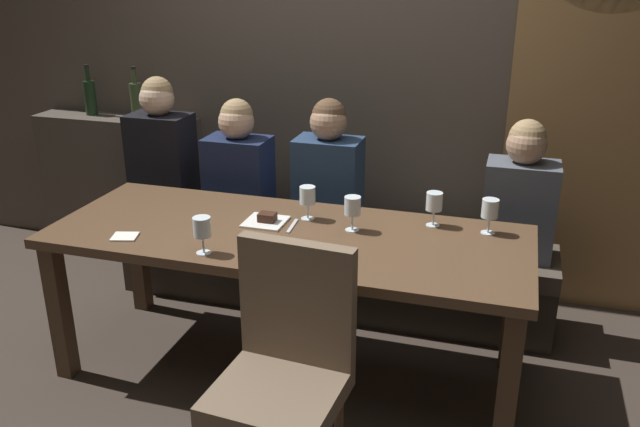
{
  "coord_description": "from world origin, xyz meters",
  "views": [
    {
      "loc": [
        0.95,
        -2.62,
        1.91
      ],
      "look_at": [
        0.15,
        0.02,
        0.84
      ],
      "focal_mm": 37.04,
      "sensor_mm": 36.0,
      "label": 1
    }
  ],
  "objects_px": {
    "wine_bottle_dark_red": "(90,96)",
    "wine_glass_near_right": "(490,210)",
    "diner_far_end": "(328,172)",
    "dining_table": "(288,250)",
    "chair_near_side": "(286,360)",
    "wine_glass_far_left": "(202,229)",
    "wine_glass_far_right": "(353,207)",
    "wine_glass_center_back": "(308,196)",
    "banquette_bench": "(329,269)",
    "wine_bottle_pale_label": "(136,99)",
    "diner_bearded": "(238,168)",
    "wine_glass_center_front": "(434,203)",
    "dessert_plate": "(266,220)",
    "fork_on_table": "(293,226)",
    "diner_near_end": "(521,194)",
    "diner_redhead": "(162,151)"
  },
  "relations": [
    {
      "from": "wine_glass_near_right",
      "to": "wine_glass_center_back",
      "type": "xyz_separation_m",
      "value": [
        -0.84,
        -0.07,
        0.0
      ]
    },
    {
      "from": "chair_near_side",
      "to": "wine_glass_far_left",
      "type": "xyz_separation_m",
      "value": [
        -0.51,
        0.4,
        0.29
      ]
    },
    {
      "from": "dessert_plate",
      "to": "chair_near_side",
      "type": "bearing_deg",
      "value": -64.56
    },
    {
      "from": "diner_far_end",
      "to": "diner_bearded",
      "type": "bearing_deg",
      "value": -176.68
    },
    {
      "from": "wine_bottle_dark_red",
      "to": "wine_glass_near_right",
      "type": "distance_m",
      "value": 2.74
    },
    {
      "from": "wine_bottle_dark_red",
      "to": "wine_glass_far_left",
      "type": "bearing_deg",
      "value": -43.01
    },
    {
      "from": "diner_far_end",
      "to": "wine_bottle_dark_red",
      "type": "bearing_deg",
      "value": 168.7
    },
    {
      "from": "banquette_bench",
      "to": "wine_glass_far_left",
      "type": "distance_m",
      "value": 1.22
    },
    {
      "from": "wine_bottle_dark_red",
      "to": "wine_glass_far_left",
      "type": "xyz_separation_m",
      "value": [
        1.47,
        -1.37,
        -0.22
      ]
    },
    {
      "from": "banquette_bench",
      "to": "wine_bottle_dark_red",
      "type": "xyz_separation_m",
      "value": [
        -1.73,
        0.35,
        0.84
      ]
    },
    {
      "from": "wine_glass_center_front",
      "to": "wine_bottle_dark_red",
      "type": "bearing_deg",
      "value": 161.81
    },
    {
      "from": "diner_bearded",
      "to": "wine_glass_center_back",
      "type": "height_order",
      "value": "diner_bearded"
    },
    {
      "from": "wine_bottle_pale_label",
      "to": "dessert_plate",
      "type": "bearing_deg",
      "value": -37.93
    },
    {
      "from": "chair_near_side",
      "to": "diner_redhead",
      "type": "relative_size",
      "value": 1.18
    },
    {
      "from": "diner_redhead",
      "to": "wine_glass_near_right",
      "type": "height_order",
      "value": "diner_redhead"
    },
    {
      "from": "banquette_bench",
      "to": "wine_bottle_dark_red",
      "type": "height_order",
      "value": "wine_bottle_dark_red"
    },
    {
      "from": "wine_glass_center_back",
      "to": "fork_on_table",
      "type": "height_order",
      "value": "wine_glass_center_back"
    },
    {
      "from": "banquette_bench",
      "to": "dessert_plate",
      "type": "distance_m",
      "value": 0.82
    },
    {
      "from": "chair_near_side",
      "to": "wine_glass_center_front",
      "type": "distance_m",
      "value": 1.11
    },
    {
      "from": "wine_glass_far_left",
      "to": "dessert_plate",
      "type": "xyz_separation_m",
      "value": [
        0.13,
        0.4,
        -0.1
      ]
    },
    {
      "from": "chair_near_side",
      "to": "wine_glass_near_right",
      "type": "height_order",
      "value": "chair_near_side"
    },
    {
      "from": "diner_far_end",
      "to": "dining_table",
      "type": "bearing_deg",
      "value": -89.19
    },
    {
      "from": "banquette_bench",
      "to": "dessert_plate",
      "type": "bearing_deg",
      "value": -102.21
    },
    {
      "from": "diner_near_end",
      "to": "wine_bottle_dark_red",
      "type": "xyz_separation_m",
      "value": [
        -2.75,
        0.34,
        0.28
      ]
    },
    {
      "from": "diner_near_end",
      "to": "wine_glass_center_front",
      "type": "height_order",
      "value": "diner_near_end"
    },
    {
      "from": "wine_glass_near_right",
      "to": "diner_bearded",
      "type": "bearing_deg",
      "value": 163.43
    },
    {
      "from": "wine_glass_far_right",
      "to": "wine_glass_center_back",
      "type": "relative_size",
      "value": 1.0
    },
    {
      "from": "diner_redhead",
      "to": "dessert_plate",
      "type": "xyz_separation_m",
      "value": [
        0.91,
        -0.65,
        -0.09
      ]
    },
    {
      "from": "diner_near_end",
      "to": "wine_glass_far_right",
      "type": "xyz_separation_m",
      "value": [
        -0.74,
        -0.6,
        0.06
      ]
    },
    {
      "from": "wine_glass_far_left",
      "to": "fork_on_table",
      "type": "bearing_deg",
      "value": 55.97
    },
    {
      "from": "wine_glass_center_back",
      "to": "diner_far_end",
      "type": "bearing_deg",
      "value": 95.34
    },
    {
      "from": "wine_bottle_dark_red",
      "to": "fork_on_table",
      "type": "bearing_deg",
      "value": -29.42
    },
    {
      "from": "wine_glass_near_right",
      "to": "banquette_bench",
      "type": "bearing_deg",
      "value": 153.26
    },
    {
      "from": "wine_glass_far_left",
      "to": "diner_bearded",
      "type": "bearing_deg",
      "value": 105.16
    },
    {
      "from": "dining_table",
      "to": "wine_bottle_dark_red",
      "type": "bearing_deg",
      "value": 148.76
    },
    {
      "from": "banquette_bench",
      "to": "wine_bottle_pale_label",
      "type": "bearing_deg",
      "value": 165.3
    },
    {
      "from": "diner_far_end",
      "to": "chair_near_side",
      "type": "bearing_deg",
      "value": -79.8
    },
    {
      "from": "diner_far_end",
      "to": "wine_bottle_dark_red",
      "type": "xyz_separation_m",
      "value": [
        -1.72,
        0.34,
        0.26
      ]
    },
    {
      "from": "dining_table",
      "to": "diner_far_end",
      "type": "distance_m",
      "value": 0.73
    },
    {
      "from": "wine_bottle_dark_red",
      "to": "wine_glass_far_right",
      "type": "xyz_separation_m",
      "value": [
        2.01,
        -0.94,
        -0.21
      ]
    },
    {
      "from": "diner_far_end",
      "to": "wine_glass_center_back",
      "type": "distance_m",
      "value": 0.52
    },
    {
      "from": "dining_table",
      "to": "wine_glass_far_right",
      "type": "distance_m",
      "value": 0.36
    },
    {
      "from": "diner_bearded",
      "to": "wine_glass_far_right",
      "type": "xyz_separation_m",
      "value": [
        0.81,
        -0.57,
        0.06
      ]
    },
    {
      "from": "dessert_plate",
      "to": "wine_bottle_pale_label",
      "type": "bearing_deg",
      "value": 142.07
    },
    {
      "from": "chair_near_side",
      "to": "wine_glass_far_left",
      "type": "bearing_deg",
      "value": 141.87
    },
    {
      "from": "chair_near_side",
      "to": "wine_glass_far_left",
      "type": "relative_size",
      "value": 5.98
    },
    {
      "from": "wine_glass_far_left",
      "to": "wine_glass_far_right",
      "type": "bearing_deg",
      "value": 38.41
    },
    {
      "from": "wine_glass_far_left",
      "to": "banquette_bench",
      "type": "bearing_deg",
      "value": 75.55
    },
    {
      "from": "wine_glass_center_front",
      "to": "diner_far_end",
      "type": "bearing_deg",
      "value": 145.92
    },
    {
      "from": "wine_bottle_dark_red",
      "to": "wine_glass_near_right",
      "type": "relative_size",
      "value": 1.99
    }
  ]
}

